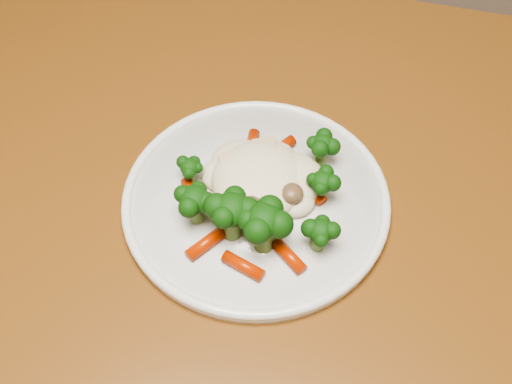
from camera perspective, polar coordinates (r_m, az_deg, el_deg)
dining_table at (r=0.73m, az=7.37°, el=-7.25°), size 1.11×0.74×0.75m
plate at (r=0.64m, az=-0.00°, el=-0.79°), size 0.26×0.26×0.01m
meal at (r=0.61m, az=0.21°, el=-0.02°), size 0.18×0.18×0.05m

